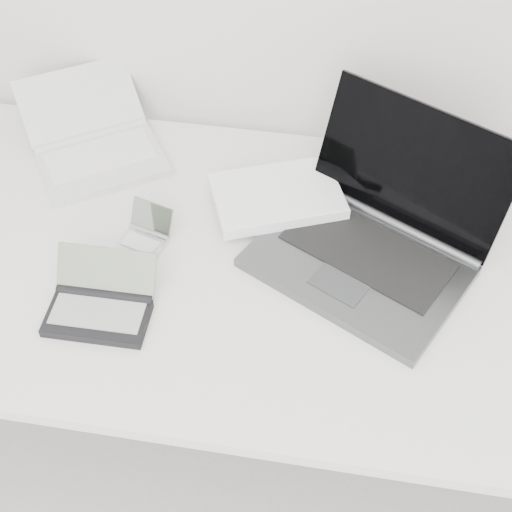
% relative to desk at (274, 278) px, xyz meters
% --- Properties ---
extents(desk, '(1.60, 0.80, 0.73)m').
position_rel_desk_xyz_m(desk, '(0.00, 0.00, 0.00)').
color(desk, white).
rests_on(desk, ground).
extents(laptop_large, '(0.62, 0.51, 0.26)m').
position_rel_desk_xyz_m(laptop_large, '(0.13, 0.08, 0.09)').
color(laptop_large, '#545659').
rests_on(laptop_large, desk).
extents(netbook_open_white, '(0.40, 0.42, 0.12)m').
position_rel_desk_xyz_m(netbook_open_white, '(-0.45, 0.26, 0.07)').
color(netbook_open_white, silver).
rests_on(netbook_open_white, desk).
extents(pda_silver, '(0.11, 0.12, 0.07)m').
position_rel_desk_xyz_m(pda_silver, '(-0.27, 0.01, 0.06)').
color(pda_silver, silver).
rests_on(pda_silver, desk).
extents(palmtop_charcoal, '(0.19, 0.16, 0.09)m').
position_rel_desk_xyz_m(palmtop_charcoal, '(-0.30, -0.17, 0.07)').
color(palmtop_charcoal, black).
rests_on(palmtop_charcoal, desk).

